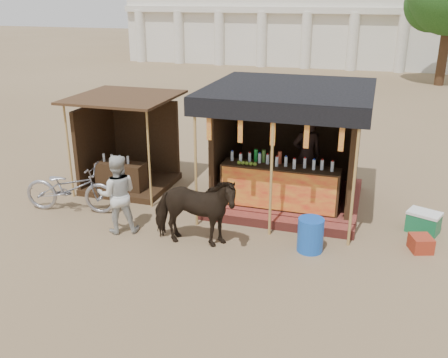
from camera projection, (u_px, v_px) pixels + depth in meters
ground at (199, 263)px, 9.25m from camera, size 120.00×120.00×0.00m
main_stall at (288, 161)px, 11.62m from camera, size 3.60×3.61×2.78m
secondary_stall at (125, 154)px, 12.73m from camera, size 2.40×2.40×2.38m
cow at (194, 211)px, 9.67m from camera, size 1.81×0.94×1.47m
motorbike at (70, 188)px, 11.30m from camera, size 2.22×1.05×1.12m
bystander at (118, 194)px, 10.22m from camera, size 1.01×0.92×1.67m
blue_barrel at (310, 235)px, 9.59m from camera, size 0.57×0.57×0.67m
red_crate at (421, 244)px, 9.66m from camera, size 0.50×0.52×0.30m
cooler at (423, 222)px, 10.38m from camera, size 0.76×0.65×0.46m
background_building at (315, 5)px, 35.23m from camera, size 26.00×7.45×8.18m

